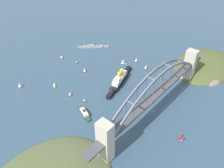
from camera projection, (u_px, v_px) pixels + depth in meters
name	position (u px, v px, depth m)	size (l,w,h in m)	color
ground_plane	(154.00, 110.00, 310.61)	(1400.00, 1400.00, 0.00)	#334C60
harbor_arch_bridge	(156.00, 94.00, 292.50)	(263.64, 16.95, 69.49)	#BCB29E
headland_east_shore	(205.00, 67.00, 403.90)	(141.60, 101.28, 26.58)	#4C562D
ocean_liner	(120.00, 80.00, 360.01)	(90.72, 34.64, 22.07)	black
naval_cruiser	(94.00, 46.00, 462.50)	(48.75, 49.49, 16.33)	gray
harbor_ferry_steamer	(84.00, 113.00, 302.73)	(16.06, 32.30, 8.46)	#23512D
seaplane_taxiing_near_bridge	(181.00, 138.00, 268.58)	(9.87, 7.21, 4.92)	#B7B7B2
small_boat_0	(85.00, 70.00, 387.15)	(7.58, 8.15, 8.69)	#B2231E
small_boat_1	(62.00, 57.00, 425.64)	(8.78, 5.73, 8.37)	#B2231E
small_boat_2	(123.00, 61.00, 408.70)	(8.95, 9.03, 10.66)	silver
small_boat_3	(77.00, 62.00, 413.98)	(9.81, 5.51, 2.43)	#2D6B3D
small_boat_4	(70.00, 94.00, 334.68)	(7.25, 4.25, 8.09)	#B2231E
small_boat_5	(20.00, 85.00, 351.07)	(8.30, 8.45, 10.08)	#B2231E
small_boat_6	(146.00, 67.00, 394.25)	(5.37, 8.42, 10.24)	brown
small_boat_7	(84.00, 101.00, 326.28)	(3.30, 9.98, 2.15)	#2D6B3D
small_boat_8	(136.00, 60.00, 414.66)	(8.64, 5.91, 10.20)	#2D6B3D
small_boat_9	(54.00, 85.00, 355.99)	(8.43, 11.46, 2.53)	gold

